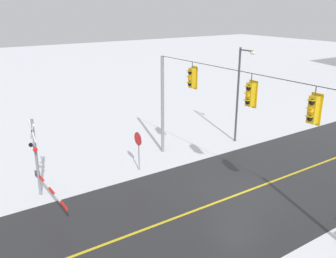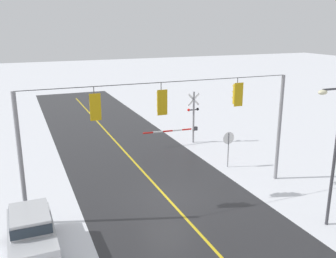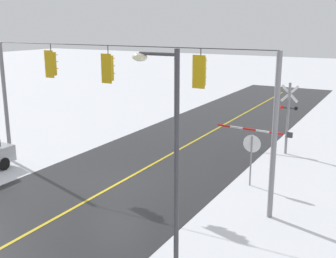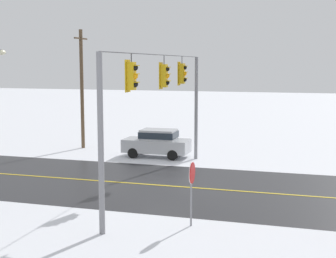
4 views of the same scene
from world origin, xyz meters
The scene contains 6 objects.
ground_plane centered at (0.00, 0.00, 0.00)m, with size 160.00×160.00×0.00m, color white.
signal_span centered at (-0.02, -0.01, 4.24)m, with size 14.20×0.47×6.22m.
stop_sign centered at (-5.33, -2.75, 1.71)m, with size 0.80×0.09×2.35m.
railroad_crossing centered at (-5.18, -8.33, 1.96)m, with size 4.60×0.31×4.00m.
parked_car_silver centered at (6.88, 2.45, 0.95)m, with size 1.85×4.21×1.74m.
streetlamp_near centered at (-5.59, 5.31, 3.92)m, with size 1.39×0.28×6.50m.
Camera 2 is at (6.91, 17.02, 8.95)m, focal length 40.44 mm.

